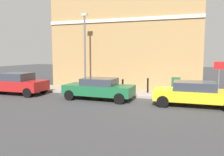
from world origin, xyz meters
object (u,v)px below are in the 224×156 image
object	(u,v)px
car_green	(99,88)
street_sign	(219,75)
utility_cabinet	(176,87)
lamppost	(85,48)
bollard_near_cabinet	(148,85)
bollard_far_kerb	(123,86)
car_red	(16,83)
car_yellow	(195,93)

from	to	relation	value
car_green	street_sign	distance (m)	7.24
utility_cabinet	lamppost	world-z (taller)	lamppost
utility_cabinet	street_sign	world-z (taller)	street_sign
utility_cabinet	street_sign	xyz separation A→B (m)	(-1.05, -2.50, 0.98)
bollard_near_cabinet	street_sign	xyz separation A→B (m)	(-1.15, -4.41, 0.96)
bollard_far_kerb	street_sign	bearing A→B (deg)	-89.57
utility_cabinet	bollard_far_kerb	bearing A→B (deg)	107.90
lamppost	utility_cabinet	bearing A→B (deg)	-88.59
car_red	bollard_near_cabinet	distance (m)	9.41
car_red	bollard_near_cabinet	size ratio (longest dim) A/B	4.33
car_green	bollard_near_cabinet	size ratio (longest dim) A/B	4.21
car_green	utility_cabinet	distance (m)	5.21
street_sign	car_red	bearing A→B (deg)	97.26
car_yellow	bollard_far_kerb	world-z (taller)	car_yellow
car_red	bollard_near_cabinet	bearing A→B (deg)	-163.94
car_green	lamppost	xyz separation A→B (m)	(2.46, 2.14, 2.58)
utility_cabinet	car_red	bearing A→B (deg)	104.23
bollard_far_kerb	street_sign	xyz separation A→B (m)	(0.04, -5.90, 0.96)
bollard_far_kerb	lamppost	bearing A→B (deg)	73.97
car_green	car_red	xyz separation A→B (m)	(-0.14, 6.37, 0.06)
car_red	street_sign	xyz separation A→B (m)	(1.70, -13.37, 0.88)
utility_cabinet	bollard_near_cabinet	distance (m)	1.91
car_yellow	lamppost	size ratio (longest dim) A/B	0.77
car_green	utility_cabinet	world-z (taller)	car_green
car_yellow	street_sign	world-z (taller)	street_sign
car_yellow	lamppost	xyz separation A→B (m)	(2.41, 7.82, 2.58)
car_red	car_yellow	bearing A→B (deg)	179.24
car_red	utility_cabinet	size ratio (longest dim) A/B	3.91
car_yellow	lamppost	world-z (taller)	lamppost
car_green	bollard_near_cabinet	bearing A→B (deg)	-133.23
utility_cabinet	bollard_far_kerb	distance (m)	3.57
car_yellow	car_green	bearing A→B (deg)	-0.65
utility_cabinet	bollard_near_cabinet	world-z (taller)	utility_cabinet
car_yellow	car_red	bearing A→B (deg)	-0.23
utility_cabinet	lamppost	size ratio (longest dim) A/B	0.20
utility_cabinet	lamppost	xyz separation A→B (m)	(-0.16, 6.65, 2.62)
car_green	bollard_far_kerb	xyz separation A→B (m)	(1.52, -1.11, -0.02)
car_green	bollard_near_cabinet	world-z (taller)	car_green
street_sign	car_yellow	bearing A→B (deg)	138.92
car_yellow	street_sign	xyz separation A→B (m)	(1.52, -1.33, 0.94)
bollard_near_cabinet	street_sign	size ratio (longest dim) A/B	0.45
bollard_far_kerb	street_sign	distance (m)	5.97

